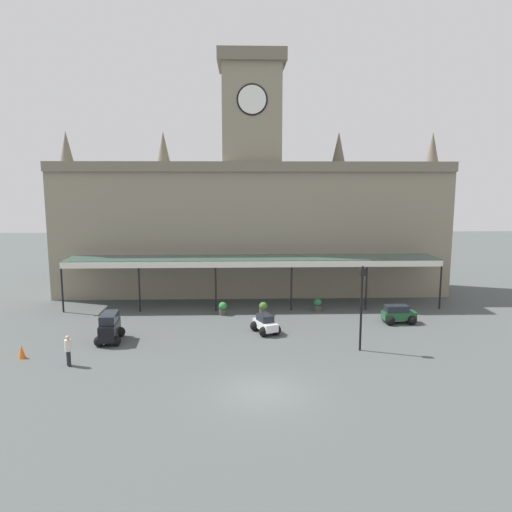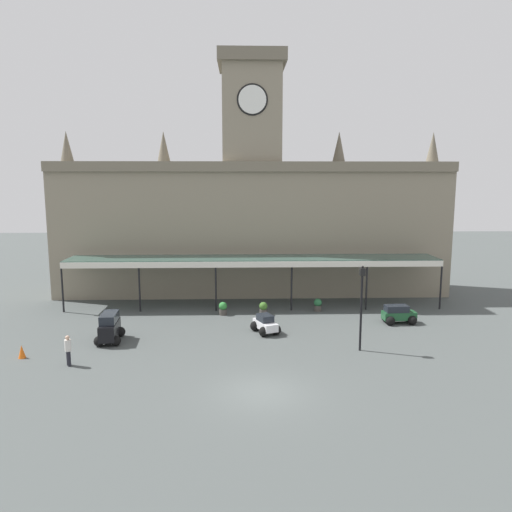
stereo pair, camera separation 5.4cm
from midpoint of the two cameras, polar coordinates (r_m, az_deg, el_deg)
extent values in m
plane|color=#484D4C|center=(23.68, 0.74, -15.63)|extent=(140.00, 140.00, 0.00)
cube|color=gray|center=(42.52, -0.45, 3.26)|extent=(33.14, 5.53, 11.26)
cube|color=#756C5B|center=(39.41, -0.36, 10.42)|extent=(33.14, 0.30, 0.80)
cube|color=gray|center=(42.64, -0.47, 16.08)|extent=(4.80, 4.80, 7.76)
cube|color=#6E6655|center=(43.40, -0.47, 21.83)|extent=(5.50, 5.50, 1.00)
cylinder|color=white|center=(40.34, -0.39, 17.83)|extent=(2.20, 0.12, 2.20)
cylinder|color=black|center=(40.38, -0.39, 17.82)|extent=(2.46, 0.06, 2.46)
cone|color=#675F50|center=(44.84, -21.24, 11.82)|extent=(1.10, 1.10, 2.60)
cone|color=#675F50|center=(42.89, -10.72, 12.42)|extent=(1.10, 1.10, 2.60)
cone|color=#675F50|center=(43.21, 9.71, 12.42)|extent=(1.10, 1.10, 2.60)
cone|color=#675F50|center=(45.49, 20.00, 11.84)|extent=(1.10, 1.10, 2.60)
cube|color=#38564C|center=(37.84, -0.28, -0.28)|extent=(28.54, 3.20, 0.16)
cube|color=silver|center=(36.30, -0.21, -1.00)|extent=(28.54, 0.12, 0.44)
cylinder|color=black|center=(39.11, -21.65, -3.49)|extent=(0.14, 0.14, 3.69)
cylinder|color=black|center=(37.55, -13.42, -3.60)|extent=(0.14, 0.14, 3.69)
cylinder|color=black|center=(36.82, -4.67, -3.63)|extent=(0.14, 0.14, 3.69)
cylinder|color=black|center=(36.96, 4.22, -3.57)|extent=(0.14, 0.14, 3.69)
cylinder|color=black|center=(37.98, 12.83, -3.43)|extent=(0.14, 0.14, 3.69)
cylinder|color=black|center=(39.79, 20.83, -3.24)|extent=(0.14, 0.14, 3.69)
cube|color=#1E512D|center=(35.33, 16.41, -6.68)|extent=(2.30, 1.02, 0.55)
cube|color=#1E232B|center=(35.13, 16.14, -5.92)|extent=(1.59, 0.91, 0.45)
sphere|color=black|center=(36.08, 17.29, -6.77)|extent=(0.64, 0.64, 0.64)
sphere|color=black|center=(35.28, 17.84, -7.16)|extent=(0.64, 0.64, 0.64)
sphere|color=black|center=(35.53, 14.96, -6.91)|extent=(0.64, 0.64, 0.64)
sphere|color=black|center=(34.72, 15.46, -7.31)|extent=(0.64, 0.64, 0.64)
cube|color=black|center=(31.46, -16.68, -8.25)|extent=(1.12, 2.46, 0.95)
cube|color=#1E232B|center=(31.30, -16.72, -6.91)|extent=(1.04, 1.96, 0.55)
sphere|color=black|center=(30.71, -16.05, -9.48)|extent=(0.64, 0.64, 0.64)
sphere|color=black|center=(30.89, -17.81, -9.46)|extent=(0.64, 0.64, 0.64)
sphere|color=black|center=(32.30, -15.53, -8.54)|extent=(0.64, 0.64, 0.64)
sphere|color=black|center=(32.47, -17.20, -8.52)|extent=(0.64, 0.64, 0.64)
cube|color=silver|center=(31.89, 1.16, -8.05)|extent=(1.61, 2.23, 0.50)
cube|color=#1E232B|center=(31.80, 1.12, -7.24)|extent=(1.17, 1.33, 0.42)
sphere|color=black|center=(31.56, 2.42, -8.62)|extent=(0.64, 0.64, 0.64)
sphere|color=black|center=(31.19, 0.97, -8.83)|extent=(0.64, 0.64, 0.64)
sphere|color=black|center=(32.72, 1.33, -7.98)|extent=(0.64, 0.64, 0.64)
sphere|color=black|center=(32.36, -0.08, -8.17)|extent=(0.64, 0.64, 0.64)
cylinder|color=black|center=(28.47, -21.05, -11.03)|extent=(0.17, 0.17, 0.82)
cylinder|color=black|center=(28.27, -20.94, -11.17)|extent=(0.17, 0.17, 0.82)
cylinder|color=silver|center=(28.14, -21.08, -9.72)|extent=(0.34, 0.34, 0.62)
sphere|color=tan|center=(28.01, -21.13, -8.89)|extent=(0.23, 0.23, 0.23)
cylinder|color=black|center=(28.87, 12.23, -6.58)|extent=(0.13, 0.13, 4.43)
cube|color=black|center=(28.32, 12.39, -1.83)|extent=(0.30, 0.30, 0.44)
sphere|color=black|center=(28.27, 12.41, -1.27)|extent=(0.14, 0.14, 0.14)
cone|color=orange|center=(30.54, -25.65, -10.04)|extent=(0.40, 0.40, 0.74)
cylinder|color=#47423D|center=(37.33, 7.27, -6.08)|extent=(0.56, 0.56, 0.42)
sphere|color=#27643A|center=(37.22, 7.28, -5.41)|extent=(0.60, 0.60, 0.60)
cylinder|color=#47423D|center=(36.02, 0.90, -6.57)|extent=(0.56, 0.56, 0.42)
sphere|color=#3F6F28|center=(35.90, 0.91, -5.88)|extent=(0.60, 0.60, 0.60)
cylinder|color=#47423D|center=(36.11, -3.83, -6.55)|extent=(0.56, 0.56, 0.42)
sphere|color=#308337|center=(35.99, -3.84, -5.86)|extent=(0.60, 0.60, 0.60)
camera|label=1|loc=(0.03, -89.95, 0.01)|focal=34.23mm
camera|label=2|loc=(0.03, 90.05, -0.01)|focal=34.23mm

